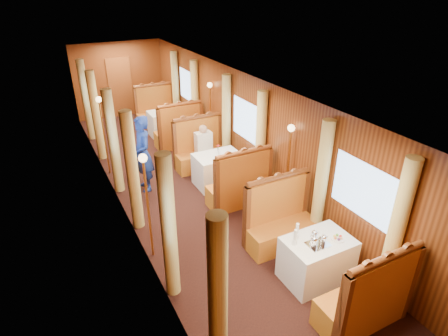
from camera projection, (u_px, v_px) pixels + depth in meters
floor at (189, 191)px, 8.55m from camera, size 3.00×12.00×0.01m
ceiling at (183, 82)px, 7.41m from camera, size 3.00×12.00×0.01m
wall_far at (119, 80)px, 12.73m from camera, size 3.00×0.01×2.50m
wall_left at (116, 154)px, 7.37m from camera, size 0.01×12.00×2.50m
wall_right at (247, 129)px, 8.59m from camera, size 0.01×12.00×2.50m
doorway_far at (121, 87)px, 12.82m from camera, size 0.80×0.04×2.00m
table_near at (317, 259)px, 5.91m from camera, size 1.05×0.72×0.75m
banquette_near_fwd at (366, 301)px, 5.09m from camera, size 1.30×0.55×1.34m
banquette_near_aft at (280, 223)px, 6.69m from camera, size 1.30×0.55×1.34m
table_mid at (218, 170)px, 8.68m from camera, size 1.05×0.72×0.75m
banquette_mid_fwd at (239, 187)px, 7.86m from camera, size 1.30×0.55×1.34m
banquette_mid_aft at (200, 152)px, 9.46m from camera, size 1.30×0.55×1.34m
table_far at (167, 123)px, 11.45m from camera, size 1.05×0.72×0.75m
banquette_far_fwd at (179, 133)px, 10.63m from camera, size 1.30×0.55×1.34m
banquette_far_aft at (156, 112)px, 12.23m from camera, size 1.30×0.55×1.34m
tea_tray at (318, 244)px, 5.65m from camera, size 0.34×0.26×0.01m
teapot_left at (314, 243)px, 5.57m from camera, size 0.21×0.18×0.14m
teapot_right at (323, 240)px, 5.64m from camera, size 0.17×0.14×0.12m
teapot_back at (314, 236)px, 5.73m from camera, size 0.16×0.12×0.13m
fruit_plate at (338, 238)px, 5.76m from camera, size 0.21×0.21×0.05m
cup_inboard at (295, 239)px, 5.61m from camera, size 0.08×0.08×0.26m
cup_outboard at (297, 232)px, 5.75m from camera, size 0.08×0.08×0.26m
rose_vase_mid at (218, 148)px, 8.43m from camera, size 0.06×0.06×0.36m
rose_vase_far at (167, 105)px, 11.23m from camera, size 0.06×0.06×0.36m
window_left_near at (181, 247)px, 4.51m from camera, size 0.01×1.20×0.90m
curtain_left_near_a at (218, 305)px, 4.06m from camera, size 0.22×0.22×2.35m
curtain_left_near_b at (169, 229)px, 5.30m from camera, size 0.22×0.22×2.35m
window_right_near at (362, 190)px, 5.73m from camera, size 0.01×1.20×0.90m
curtain_right_near_a at (395, 234)px, 5.19m from camera, size 0.22×0.22×2.35m
curtain_right_near_b at (321, 185)px, 6.42m from camera, size 0.22×0.22×2.35m
window_left_mid at (115, 145)px, 7.28m from camera, size 0.01×1.20×0.90m
curtain_left_mid_a at (132, 172)px, 6.83m from camera, size 0.22×0.22×2.35m
curtain_left_mid_b at (113, 143)px, 8.07m from camera, size 0.22×0.22×2.35m
window_right_mid at (246, 121)px, 8.50m from camera, size 0.01×1.20×0.90m
curtain_right_mid_a at (260, 145)px, 7.96m from camera, size 0.22×0.22×2.35m
curtain_right_mid_b at (226, 122)px, 9.20m from camera, size 0.22×0.22×2.35m
window_left_far at (85, 99)px, 10.05m from camera, size 0.01×1.20×0.90m
curtain_left_far_a at (96, 116)px, 9.60m from camera, size 0.22×0.22×2.35m
curtain_left_far_b at (86, 101)px, 10.84m from camera, size 0.22×0.22×2.35m
window_right_far at (188, 86)px, 11.27m from camera, size 0.01×1.20×0.90m
curtain_right_far_a at (195, 102)px, 10.73m from camera, size 0.22×0.22×2.35m
curtain_right_far_b at (176, 89)px, 11.97m from camera, size 0.22×0.22×2.35m
sconce_left_fore at (146, 186)px, 5.96m from camera, size 0.14×0.14×1.95m
sconce_right_fore at (289, 153)px, 7.11m from camera, size 0.14×0.14×1.95m
sconce_left_aft at (102, 120)px, 8.73m from camera, size 0.14×0.14×1.95m
sconce_right_aft at (210, 104)px, 9.88m from camera, size 0.14×0.14×1.95m
steward at (143, 154)px, 8.27m from camera, size 0.44×0.65×1.74m
passenger at (204, 144)px, 9.12m from camera, size 0.40×0.44×0.76m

